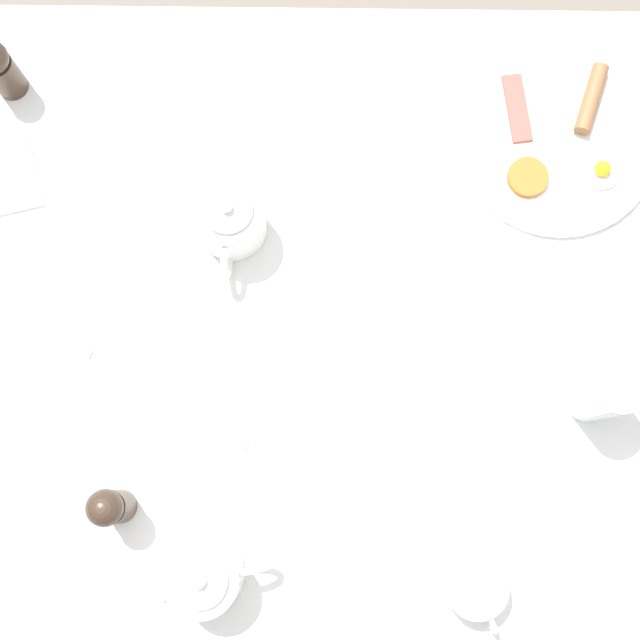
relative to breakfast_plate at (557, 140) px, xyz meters
The scene contains 12 objects.
ground_plane 0.85m from the breakfast_plate, 128.53° to the left, with size 8.00×8.00×0.00m, color #70665B.
table 0.46m from the breakfast_plate, 128.53° to the left, with size 1.01×1.23×0.71m.
breakfast_plate is the anchor object (origin of this frame).
teapot_near 0.51m from the breakfast_plate, 106.49° to the left, with size 0.19×0.10×0.12m.
teapot_far 0.82m from the breakfast_plate, 141.65° to the left, with size 0.10×0.19×0.12m.
teacup_with_saucer_left 0.67m from the breakfast_plate, 167.31° to the left, with size 0.15×0.15×0.07m.
water_glass_tall 0.40m from the breakfast_plate, behind, with size 0.08×0.08×0.15m.
pepper_grinder 0.85m from the breakfast_plate, 130.82° to the left, with size 0.05×0.05×0.12m.
napkin_folded 0.83m from the breakfast_plate, 94.14° to the left, with size 0.14×0.11×0.01m.
fork_by_plate 0.40m from the breakfast_plate, 147.80° to the left, with size 0.16×0.09×0.00m.
knife_by_plate 0.84m from the breakfast_plate, 110.48° to the left, with size 0.10×0.19×0.00m.
spoon_for_tea 0.68m from the breakfast_plate, 129.47° to the left, with size 0.08×0.13×0.00m.
Camera 1 is at (-0.24, -0.00, 2.00)m, focal length 50.00 mm.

